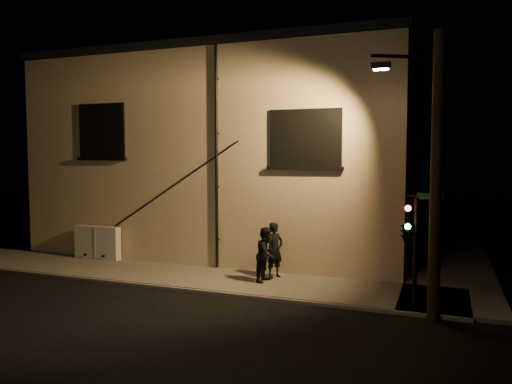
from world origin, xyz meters
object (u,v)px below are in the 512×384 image
at_px(pedestrian_b, 266,254).
at_px(streetlamp_pole, 433,169).
at_px(pedestrian_a, 275,250).
at_px(traffic_signal, 408,230).
at_px(utility_cabinet, 97,242).

relative_size(pedestrian_b, streetlamp_pole, 0.24).
height_order(pedestrian_a, traffic_signal, traffic_signal).
bearing_deg(traffic_signal, streetlamp_pole, -43.14).
distance_m(pedestrian_b, traffic_signal, 4.93).
bearing_deg(pedestrian_b, traffic_signal, -98.01).
bearing_deg(utility_cabinet, traffic_signal, -10.10).
xyz_separation_m(utility_cabinet, pedestrian_b, (7.77, -1.06, 0.25)).
relative_size(utility_cabinet, pedestrian_a, 1.07).
distance_m(pedestrian_a, traffic_signal, 5.01).
height_order(utility_cabinet, streetlamp_pole, streetlamp_pole).
xyz_separation_m(pedestrian_b, streetlamp_pole, (5.27, -1.75, 2.96)).
relative_size(utility_cabinet, traffic_signal, 0.64).
distance_m(pedestrian_a, pedestrian_b, 0.62).
bearing_deg(pedestrian_b, utility_cabinet, 88.17).
distance_m(utility_cabinet, streetlamp_pole, 13.72).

